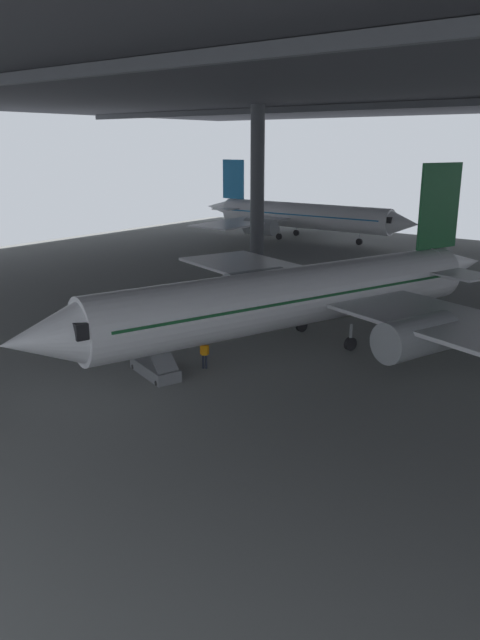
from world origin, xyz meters
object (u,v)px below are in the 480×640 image
object	(u,v)px
crew_worker_by_stairs	(205,353)
airplane_distant	(300,216)
airplane_main	(301,296)
baggage_tug	(345,297)
boarding_stairs	(154,363)

from	to	relation	value
crew_worker_by_stairs	airplane_distant	world-z (taller)	airplane_distant
airplane_main	baggage_tug	world-z (taller)	airplane_main
crew_worker_by_stairs	airplane_distant	distance (m)	54.71
airplane_main	boarding_stairs	xyz separation A→B (m)	(-4.03, -9.83, -2.80)
airplane_distant	baggage_tug	xyz separation A→B (m)	(23.24, -29.57, -2.84)
airplane_distant	airplane_main	bearing A→B (deg)	-57.70
boarding_stairs	crew_worker_by_stairs	xyz separation A→B (m)	(1.72, 2.58, 0.26)
crew_worker_by_stairs	baggage_tug	xyz separation A→B (m)	(-0.87, 19.48, -0.47)
airplane_main	boarding_stairs	bearing A→B (deg)	-112.29
airplane_main	boarding_stairs	size ratio (longest dim) A/B	7.85
airplane_main	airplane_distant	distance (m)	49.45
baggage_tug	boarding_stairs	bearing A→B (deg)	-92.22
airplane_main	boarding_stairs	distance (m)	10.99
crew_worker_by_stairs	airplane_main	bearing A→B (deg)	72.35
airplane_main	baggage_tug	bearing A→B (deg)	104.56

